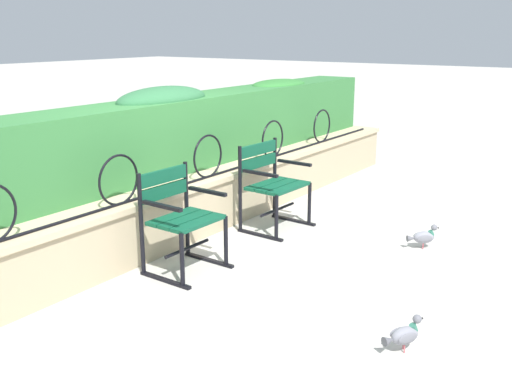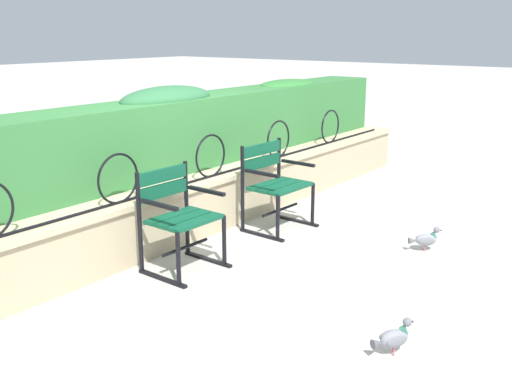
{
  "view_description": "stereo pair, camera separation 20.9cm",
  "coord_description": "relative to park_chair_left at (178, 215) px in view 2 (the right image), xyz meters",
  "views": [
    {
      "loc": [
        -4.1,
        -2.69,
        1.9
      ],
      "look_at": [
        0.0,
        0.15,
        0.55
      ],
      "focal_mm": 41.78,
      "sensor_mm": 36.0,
      "label": 1
    },
    {
      "loc": [
        -3.98,
        -2.86,
        1.9
      ],
      "look_at": [
        0.0,
        0.15,
        0.55
      ],
      "focal_mm": 41.78,
      "sensor_mm": 36.0,
      "label": 2
    }
  ],
  "objects": [
    {
      "name": "stone_wall",
      "position": [
        0.68,
        0.49,
        -0.18
      ],
      "size": [
        7.92,
        0.41,
        0.54
      ],
      "color": "tan",
      "rests_on": "ground"
    },
    {
      "name": "ground_plane",
      "position": [
        0.68,
        -0.43,
        -0.46
      ],
      "size": [
        60.0,
        60.0,
        0.0
      ],
      "primitive_type": "plane",
      "color": "#BCB7AD"
    },
    {
      "name": "iron_arch_fence",
      "position": [
        0.38,
        0.41,
        0.26
      ],
      "size": [
        7.37,
        0.02,
        0.42
      ],
      "color": "black",
      "rests_on": "stone_wall"
    },
    {
      "name": "hedge_row",
      "position": [
        0.67,
        0.95,
        0.47
      ],
      "size": [
        7.76,
        0.58,
        0.84
      ],
      "color": "#387A3D",
      "rests_on": "stone_wall"
    },
    {
      "name": "pigeon_near_chairs",
      "position": [
        -0.21,
        -2.0,
        -0.34
      ],
      "size": [
        0.27,
        0.19,
        0.22
      ],
      "color": "gray",
      "rests_on": "ground"
    },
    {
      "name": "pigeon_far_side",
      "position": [
        1.61,
        -1.48,
        -0.34
      ],
      "size": [
        0.23,
        0.24,
        0.22
      ],
      "color": "gray",
      "rests_on": "ground"
    },
    {
      "name": "park_chair_left",
      "position": [
        0.0,
        0.0,
        0.0
      ],
      "size": [
        0.58,
        0.54,
        0.84
      ],
      "color": "#0F4C33",
      "rests_on": "ground"
    },
    {
      "name": "park_chair_right",
      "position": [
        1.33,
        -0.02,
        0.01
      ],
      "size": [
        0.64,
        0.54,
        0.85
      ],
      "color": "#0F4C33",
      "rests_on": "ground"
    }
  ]
}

